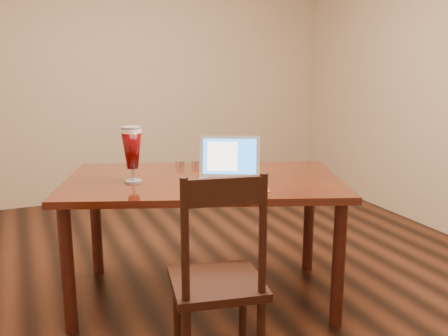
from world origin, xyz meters
name	(u,v)px	position (x,y,z in m)	size (l,w,h in m)	color
ground	(216,293)	(0.00, 0.00, 0.00)	(5.00, 5.00, 0.00)	black
room_shell	(215,10)	(0.00, 0.00, 1.76)	(4.51, 5.01, 2.71)	tan
dining_table	(202,191)	(-0.10, 0.00, 0.70)	(1.88, 1.44, 1.11)	#491609
dining_chair	(218,280)	(-0.29, -0.75, 0.48)	(0.49, 0.48, 1.01)	black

